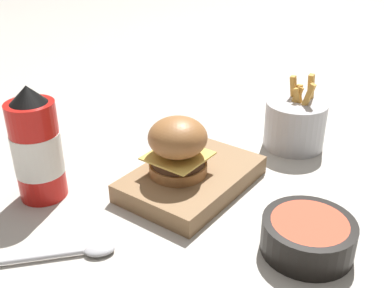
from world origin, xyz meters
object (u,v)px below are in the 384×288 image
Objects in this scene: burger at (178,146)px; ketchup_bottle at (37,148)px; serving_board at (192,178)px; side_bowl at (308,235)px; spoon at (82,252)px; fries_basket at (295,124)px.

burger is 0.22m from ketchup_bottle.
serving_board is 0.26m from ketchup_bottle.
serving_board is at bearing 79.99° from side_bowl.
serving_board is at bearing 37.12° from spoon.
serving_board is 1.72× the size of spoon.
side_bowl is at bearing -152.13° from fries_basket.
serving_board is 0.07m from burger.
ketchup_bottle is at bearing 110.28° from spoon.
burger reaches higher than side_bowl.
side_bowl is at bearing -73.06° from ketchup_bottle.
side_bowl is (-0.29, -0.15, -0.02)m from fries_basket.
serving_board reaches higher than spoon.
spoon is at bearing 127.90° from side_bowl.
ketchup_bottle reaches higher than spoon.
burger is 0.77× the size of side_bowl.
burger reaches higher than serving_board.
ketchup_bottle is 1.32× the size of fries_basket.
ketchup_bottle is (-0.17, 0.19, 0.07)m from serving_board.
burger is at bearing 85.15° from side_bowl.
burger is at bearing 143.37° from serving_board.
side_bowl reaches higher than spoon.
fries_basket reaches higher than serving_board.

